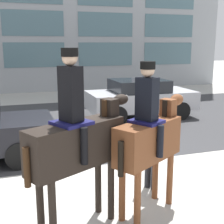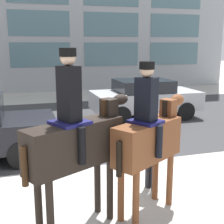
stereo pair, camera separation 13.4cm
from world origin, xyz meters
name	(u,v)px [view 1 (the left image)]	position (x,y,z in m)	size (l,w,h in m)	color
ground_plane	(87,176)	(0.00, 0.00, 0.00)	(80.00, 80.00, 0.00)	#B2AFA8
road_surface	(56,124)	(0.00, 4.75, 0.00)	(24.94, 8.50, 0.01)	#38383A
mounted_horse_lead	(78,140)	(-0.58, -1.91, 1.45)	(1.84, 1.16, 2.80)	black
mounted_horse_companion	(150,136)	(0.67, -1.76, 1.35)	(1.67, 1.19, 2.59)	brown
pedestrian_bystander	(152,141)	(1.08, -1.00, 1.00)	(0.74, 0.75, 1.70)	#232328
street_car_far_lane	(141,97)	(3.35, 4.83, 0.80)	(4.14, 1.98, 1.50)	#B7B7BC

